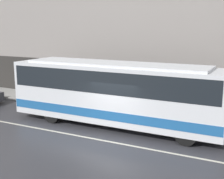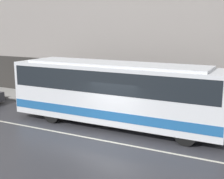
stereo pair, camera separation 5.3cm
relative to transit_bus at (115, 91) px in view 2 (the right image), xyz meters
name	(u,v)px [view 2 (the right image)]	position (x,y,z in m)	size (l,w,h in m)	color
ground_plane	(103,141)	(0.54, -2.25, -1.88)	(60.00, 60.00, 0.00)	#333338
sidewalk	(145,111)	(0.54, 3.02, -1.79)	(60.00, 2.55, 0.17)	gray
building_facade	(156,0)	(0.54, 4.44, 4.83)	(60.00, 0.35, 13.85)	gray
lane_stripe	(103,140)	(0.54, -2.25, -1.88)	(54.00, 0.14, 0.01)	beige
transit_bus	(115,91)	(0.00, 0.00, 0.00)	(11.32, 2.57, 3.34)	silver
pedestrian_waiting	(104,92)	(-2.61, 3.53, -0.98)	(0.36, 0.36, 1.58)	#1E5933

